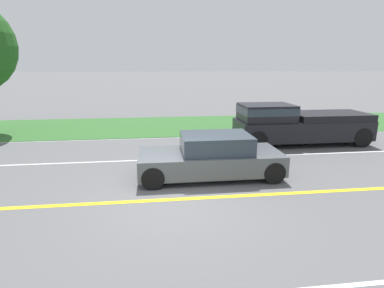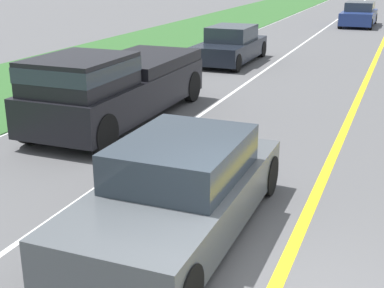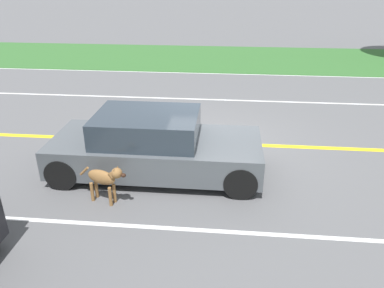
% 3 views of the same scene
% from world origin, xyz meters
% --- Properties ---
extents(lane_dash_same_dir, '(0.10, 160.00, 0.01)m').
position_xyz_m(lane_dash_same_dir, '(3.50, 0.00, 0.00)').
color(lane_dash_same_dir, white).
rests_on(lane_dash_same_dir, ground).
extents(ego_car, '(1.86, 4.38, 1.34)m').
position_xyz_m(ego_car, '(1.59, -1.20, 0.63)').
color(ego_car, '#51565B').
rests_on(ego_car, ground).
extents(dog, '(0.42, 1.00, 0.81)m').
position_xyz_m(dog, '(2.82, -1.89, 0.52)').
color(dog, olive).
rests_on(dog, ground).
extents(pickup_truck, '(2.00, 5.79, 1.79)m').
position_xyz_m(pickup_truck, '(5.14, -5.67, 0.92)').
color(pickup_truck, black).
rests_on(pickup_truck, ground).
extents(car_trailing_near, '(1.81, 4.26, 1.36)m').
position_xyz_m(car_trailing_near, '(5.15, -14.47, 0.63)').
color(car_trailing_near, black).
rests_on(car_trailing_near, ground).
extents(car_trailing_mid, '(1.89, 4.47, 1.40)m').
position_xyz_m(car_trailing_mid, '(1.84, -29.31, 0.66)').
color(car_trailing_mid, navy).
rests_on(car_trailing_mid, ground).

